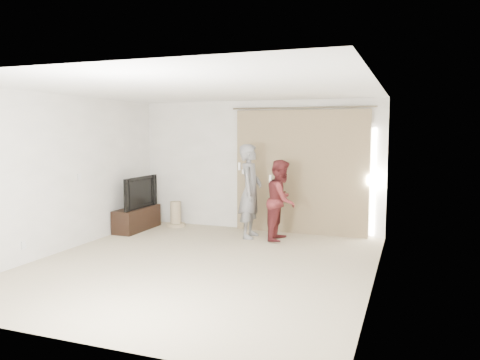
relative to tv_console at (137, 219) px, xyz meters
name	(u,v)px	position (x,y,z in m)	size (l,w,h in m)	color
floor	(200,265)	(2.27, -1.82, -0.23)	(5.50, 5.50, 0.00)	#C0AF90
wall_back	(258,166)	(2.27, 0.93, 1.07)	(5.00, 0.04, 2.60)	white
wall_left	(62,173)	(-0.23, -1.82, 1.07)	(0.04, 5.50, 2.60)	white
ceiling	(199,89)	(2.27, -1.82, 2.37)	(5.00, 5.50, 0.01)	white
curtain	(301,172)	(3.18, 0.86, 0.98)	(2.80, 0.11, 2.46)	#9C875F
tv_console	(137,219)	(0.00, 0.00, 0.00)	(0.41, 1.19, 0.46)	black
tv	(136,192)	(0.00, 0.00, 0.54)	(1.10, 0.14, 0.63)	black
scratching_post	(176,216)	(0.57, 0.58, -0.01)	(0.40, 0.40, 0.53)	tan
person_man	(250,191)	(2.37, 0.18, 0.65)	(0.46, 0.67, 1.75)	slate
person_woman	(281,200)	(2.97, 0.18, 0.51)	(0.56, 0.72, 1.48)	maroon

